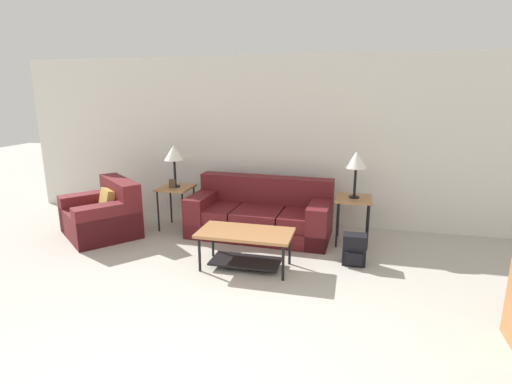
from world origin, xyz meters
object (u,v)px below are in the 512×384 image
object	(u,v)px
armchair	(103,215)
backpack	(354,250)
table_lamp_right	(356,161)
couch	(261,215)
side_table_left	(176,192)
coffee_table	(245,241)
side_table_right	(354,203)
table_lamp_left	(174,154)

from	to	relation	value
armchair	backpack	world-z (taller)	armchair
armchair	table_lamp_right	distance (m)	3.71
couch	side_table_left	world-z (taller)	couch
coffee_table	table_lamp_right	world-z (taller)	table_lamp_right
coffee_table	side_table_right	world-z (taller)	side_table_right
armchair	coffee_table	distance (m)	2.42
coffee_table	side_table_left	xyz separation A→B (m)	(-1.41, 1.14, 0.24)
side_table_left	table_lamp_left	xyz separation A→B (m)	(0.00, 0.00, 0.58)
side_table_left	side_table_right	bearing A→B (deg)	0.00
couch	backpack	world-z (taller)	couch
armchair	table_lamp_left	world-z (taller)	table_lamp_left
backpack	armchair	bearing A→B (deg)	176.89
table_lamp_left	side_table_right	bearing A→B (deg)	-0.00
couch	table_lamp_left	world-z (taller)	table_lamp_left
coffee_table	side_table_right	xyz separation A→B (m)	(1.22, 1.14, 0.24)
armchair	table_lamp_right	world-z (taller)	table_lamp_right
table_lamp_right	backpack	xyz separation A→B (m)	(0.04, -0.72, -0.98)
table_lamp_left	backpack	bearing A→B (deg)	-15.01
couch	table_lamp_right	xyz separation A→B (m)	(1.32, -0.04, 0.87)
table_lamp_left	table_lamp_right	distance (m)	2.64
table_lamp_left	side_table_left	bearing A→B (deg)	-90.00
couch	side_table_right	bearing A→B (deg)	-1.69
backpack	table_lamp_left	bearing A→B (deg)	164.99
table_lamp_right	backpack	distance (m)	1.21
couch	table_lamp_right	world-z (taller)	table_lamp_right
armchair	side_table_right	distance (m)	3.62
table_lamp_right	backpack	bearing A→B (deg)	-86.98
side_table_left	table_lamp_left	bearing A→B (deg)	90.00
side_table_right	backpack	distance (m)	0.82
armchair	coffee_table	xyz separation A→B (m)	(2.34, -0.62, 0.05)
couch	table_lamp_right	distance (m)	1.58
couch	armchair	bearing A→B (deg)	-166.02
table_lamp_right	couch	bearing A→B (deg)	178.31
coffee_table	side_table_left	distance (m)	1.83
coffee_table	table_lamp_right	size ratio (longest dim) A/B	1.76
coffee_table	backpack	distance (m)	1.34
table_lamp_left	table_lamp_right	size ratio (longest dim) A/B	1.00
side_table_left	table_lamp_left	distance (m)	0.58
side_table_right	table_lamp_right	xyz separation A→B (m)	(0.00, 0.00, 0.58)
side_table_right	coffee_table	bearing A→B (deg)	-137.07
side_table_right	couch	bearing A→B (deg)	178.31
coffee_table	side_table_left	world-z (taller)	side_table_left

